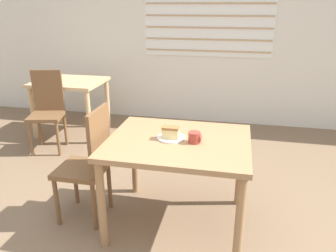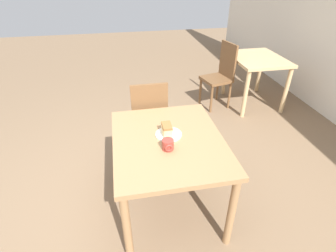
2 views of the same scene
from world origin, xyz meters
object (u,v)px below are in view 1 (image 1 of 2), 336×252
(plate, at_px, (171,138))
(cake_slice, at_px, (171,132))
(dining_table_near, at_px, (178,152))
(chair_near_window, at_px, (89,162))
(coffee_mug, at_px, (195,137))
(chair_far_corner, at_px, (47,109))
(dining_table_far, at_px, (70,90))

(plate, relative_size, cake_slice, 1.72)
(plate, distance_m, cake_slice, 0.05)
(dining_table_near, relative_size, chair_near_window, 1.11)
(chair_near_window, height_order, coffee_mug, chair_near_window)
(chair_far_corner, xyz_separation_m, plate, (1.75, -1.13, 0.23))
(dining_table_far, xyz_separation_m, cake_slice, (1.72, -1.68, 0.18))
(chair_near_window, relative_size, coffee_mug, 9.89)
(dining_table_far, distance_m, chair_near_window, 2.06)
(chair_near_window, height_order, plate, chair_near_window)
(dining_table_far, xyz_separation_m, chair_far_corner, (-0.02, -0.54, -0.10))
(cake_slice, bearing_deg, chair_far_corner, 146.82)
(chair_near_window, distance_m, chair_far_corner, 1.64)
(dining_table_near, distance_m, plate, 0.12)
(plate, bearing_deg, cake_slice, -94.78)
(chair_far_corner, xyz_separation_m, cake_slice, (1.75, -1.14, 0.28))
(dining_table_near, height_order, dining_table_far, dining_table_near)
(dining_table_far, relative_size, chair_far_corner, 0.92)
(dining_table_far, height_order, chair_near_window, chair_near_window)
(plate, height_order, coffee_mug, coffee_mug)
(dining_table_near, xyz_separation_m, coffee_mug, (0.13, -0.03, 0.14))
(chair_near_window, height_order, chair_far_corner, same)
(dining_table_far, height_order, cake_slice, cake_slice)
(dining_table_near, xyz_separation_m, plate, (-0.06, 0.01, 0.10))
(plate, bearing_deg, coffee_mug, -12.69)
(coffee_mug, bearing_deg, chair_far_corner, 148.82)
(plate, bearing_deg, chair_near_window, -172.84)
(chair_near_window, xyz_separation_m, cake_slice, (0.65, 0.07, 0.28))
(plate, distance_m, coffee_mug, 0.19)
(dining_table_near, height_order, cake_slice, cake_slice)
(cake_slice, bearing_deg, dining_table_far, 135.67)
(chair_near_window, distance_m, coffee_mug, 0.88)
(dining_table_far, height_order, chair_far_corner, chair_far_corner)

